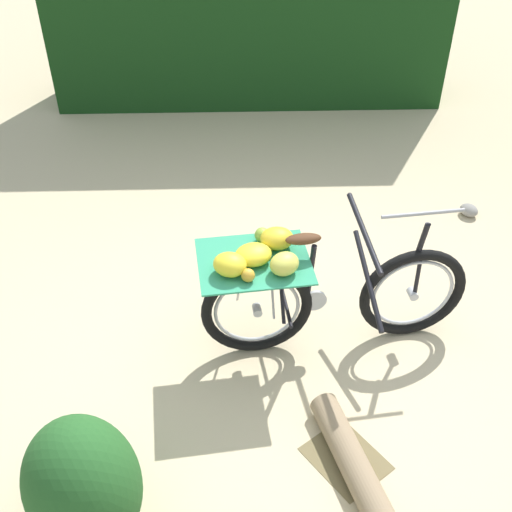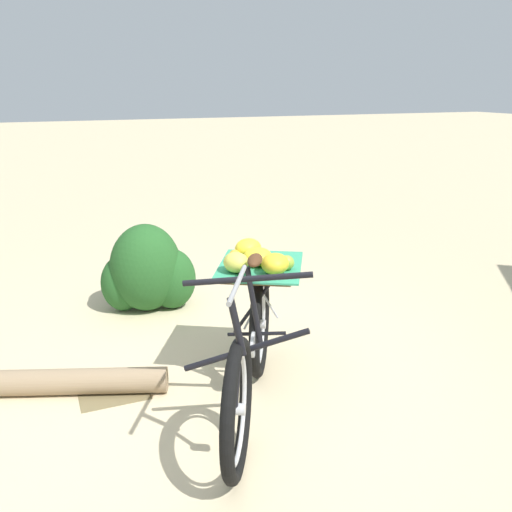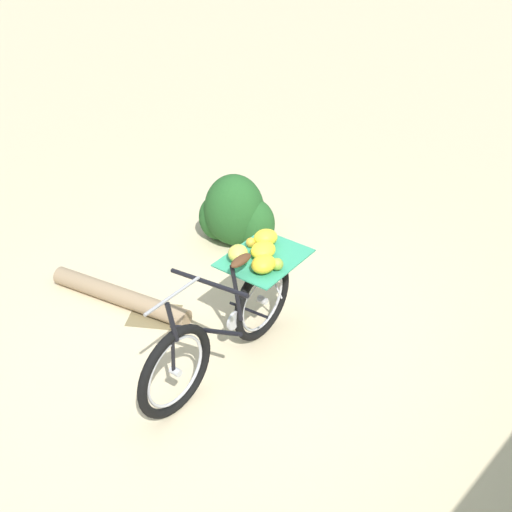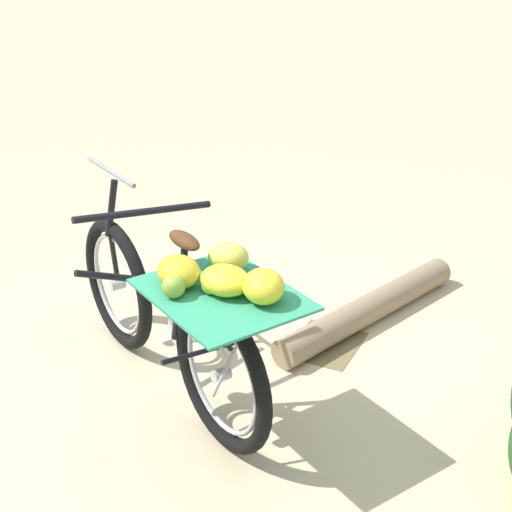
% 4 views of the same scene
% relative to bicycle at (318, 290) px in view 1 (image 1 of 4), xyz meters
% --- Properties ---
extents(ground_plane, '(60.00, 60.00, 0.00)m').
position_rel_bicycle_xyz_m(ground_plane, '(-0.09, -0.12, -0.49)').
color(ground_plane, beige).
extents(bicycle, '(1.13, 1.70, 1.03)m').
position_rel_bicycle_xyz_m(bicycle, '(0.00, 0.00, 0.00)').
color(bicycle, black).
rests_on(bicycle, ground_plane).
extents(fallen_log, '(1.43, 0.65, 0.17)m').
position_rel_bicycle_xyz_m(fallen_log, '(1.15, -0.59, -0.41)').
color(fallen_log, '#937A5B').
rests_on(fallen_log, ground_plane).
extents(shrub_cluster, '(0.82, 0.56, 0.78)m').
position_rel_bicycle_xyz_m(shrub_cluster, '(0.27, -1.79, -0.15)').
color(shrub_cluster, '#235623').
rests_on(shrub_cluster, ground_plane).
extents(path_stone, '(0.17, 0.14, 0.10)m').
position_rel_bicycle_xyz_m(path_stone, '(-0.33, 2.10, -0.44)').
color(path_stone, gray).
rests_on(path_stone, ground_plane).
extents(leaf_litter_patch, '(0.44, 0.36, 0.01)m').
position_rel_bicycle_xyz_m(leaf_litter_patch, '(0.80, -0.46, -0.49)').
color(leaf_litter_patch, olive).
rests_on(leaf_litter_patch, ground_plane).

